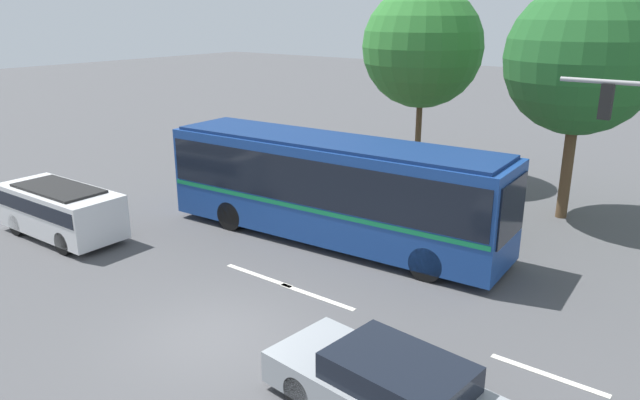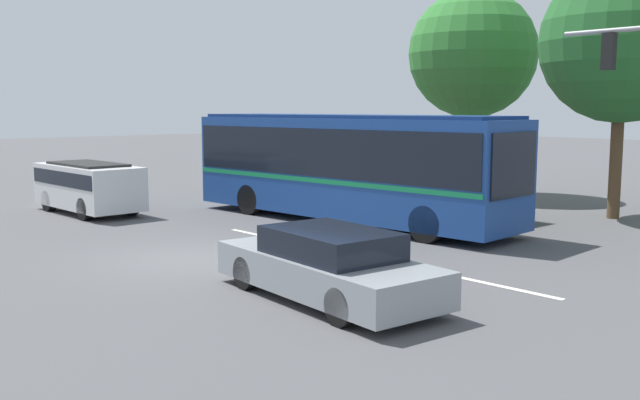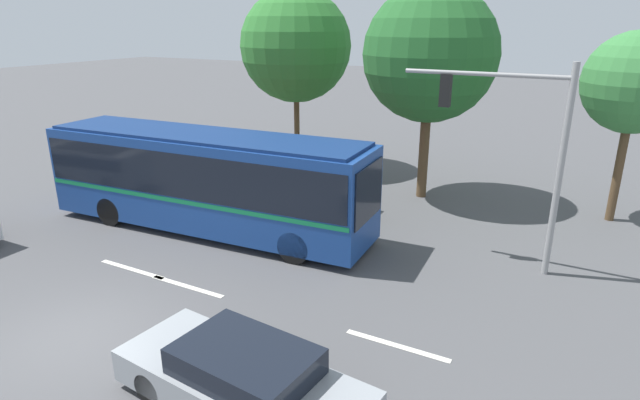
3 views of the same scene
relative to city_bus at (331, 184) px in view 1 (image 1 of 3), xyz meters
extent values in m
plane|color=#4C4C4F|center=(1.49, -6.54, -1.89)|extent=(140.00, 140.00, 0.00)
cube|color=navy|center=(-0.01, 0.00, -0.15)|extent=(11.53, 3.23, 2.97)
cube|color=black|center=(-0.01, 0.00, 0.32)|extent=(11.30, 3.26, 1.43)
cube|color=#147A47|center=(-0.01, 0.00, -0.51)|extent=(11.42, 3.25, 0.14)
cube|color=black|center=(5.70, 0.35, 0.20)|extent=(0.19, 2.16, 1.66)
cube|color=navy|center=(-0.01, 0.00, 1.38)|extent=(11.06, 3.00, 0.10)
cylinder|color=black|center=(3.79, 1.35, -1.39)|extent=(1.02, 0.36, 1.00)
cylinder|color=black|center=(3.92, -0.88, -1.39)|extent=(1.02, 0.36, 1.00)
cylinder|color=black|center=(-3.38, 0.91, -1.39)|extent=(1.02, 0.36, 1.00)
cylinder|color=black|center=(-3.24, -1.32, -1.39)|extent=(1.02, 0.36, 1.00)
cube|color=gray|center=(6.24, -6.59, -1.38)|extent=(5.05, 2.33, 0.65)
cube|color=black|center=(6.36, -6.60, -0.81)|extent=(2.59, 1.87, 0.50)
cylinder|color=black|center=(4.65, -7.27, -1.56)|extent=(0.67, 0.28, 0.65)
cylinder|color=black|center=(4.80, -5.62, -1.56)|extent=(0.67, 0.28, 0.65)
cube|color=silver|center=(-7.11, -5.16, -0.97)|extent=(4.64, 1.96, 1.41)
cube|color=black|center=(-7.11, -5.16, -0.66)|extent=(4.46, 1.98, 0.48)
cube|color=black|center=(-7.11, -5.16, -0.22)|extent=(3.25, 1.56, 0.08)
cylinder|color=black|center=(-8.48, -5.99, -1.52)|extent=(0.73, 0.27, 0.72)
cylinder|color=black|center=(-8.51, -4.39, -1.52)|extent=(0.73, 0.27, 0.72)
cylinder|color=black|center=(-5.71, -5.94, -1.52)|extent=(0.73, 0.27, 0.72)
cylinder|color=black|center=(-5.75, -4.33, -1.52)|extent=(0.73, 0.27, 0.72)
cube|color=black|center=(7.28, 1.89, 3.02)|extent=(0.30, 0.22, 0.90)
cylinder|color=red|center=(7.28, 2.01, 3.32)|extent=(0.18, 0.02, 0.18)
cylinder|color=yellow|center=(7.28, 2.01, 3.02)|extent=(0.18, 0.02, 0.18)
cylinder|color=green|center=(7.28, 2.01, 2.72)|extent=(0.18, 0.02, 0.18)
cube|color=#286028|center=(-0.28, 3.64, -1.38)|extent=(8.36, 1.22, 1.01)
cube|color=#CC3351|center=(-0.28, 3.64, -0.60)|extent=(8.19, 1.16, 0.56)
cylinder|color=brown|center=(-1.51, 8.43, 0.03)|extent=(0.26, 0.26, 3.83)
sphere|color=#2D752D|center=(-1.51, 8.43, 3.77)|extent=(5.07, 5.07, 5.07)
cylinder|color=brown|center=(5.26, 6.85, -0.01)|extent=(0.39, 0.39, 3.75)
sphere|color=#236028|center=(5.26, 6.85, 3.69)|extent=(5.07, 5.07, 5.07)
cube|color=silver|center=(2.14, -3.52, -1.88)|extent=(2.40, 0.16, 0.01)
cube|color=silver|center=(8.05, -3.39, -1.88)|extent=(2.40, 0.16, 0.01)
cube|color=silver|center=(0.06, -3.49, -1.88)|extent=(2.40, 0.16, 0.01)
camera|label=1|loc=(10.78, -14.60, 5.24)|focal=33.53mm
camera|label=2|loc=(15.72, -15.34, 1.65)|focal=39.98mm
camera|label=3|loc=(11.23, -12.83, 4.89)|focal=29.38mm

